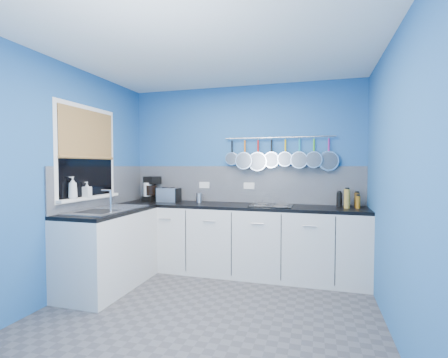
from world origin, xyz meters
The scene contains 41 objects.
floor centered at (0.00, 0.00, -0.01)m, with size 3.20×3.00×0.02m, color #47474C.
ceiling centered at (0.00, 0.00, 2.51)m, with size 3.20×3.00×0.02m, color white.
wall_back centered at (0.00, 1.51, 1.25)m, with size 3.20×0.02×2.50m, color #255B9B.
wall_front centered at (0.00, -1.51, 1.25)m, with size 3.20×0.02×2.50m, color #255B9B.
wall_left centered at (-1.61, 0.00, 1.25)m, with size 0.02×3.00×2.50m, color #255B9B.
wall_right centered at (1.61, 0.00, 1.25)m, with size 0.02×3.00×2.50m, color #255B9B.
backsplash_back centered at (0.00, 1.49, 1.15)m, with size 3.20×0.02×0.50m, color gray.
backsplash_left centered at (-1.59, 0.60, 1.15)m, with size 0.02×1.80×0.50m, color gray.
cabinet_run_back centered at (0.00, 1.20, 0.43)m, with size 3.20×0.60×0.86m, color silver.
worktop_back centered at (0.00, 1.20, 0.88)m, with size 3.20×0.60×0.04m, color black.
cabinet_run_left centered at (-1.30, 0.30, 0.43)m, with size 0.60×1.20×0.86m, color silver.
worktop_left centered at (-1.30, 0.30, 0.88)m, with size 0.60×1.20×0.04m, color black.
window_frame centered at (-1.58, 0.30, 1.55)m, with size 0.01×1.00×1.10m, color white.
window_glass centered at (-1.57, 0.30, 1.55)m, with size 0.01×0.90×1.00m, color black.
bamboo_blind centered at (-1.56, 0.30, 1.77)m, with size 0.01×0.90×0.55m, color #A88145.
window_sill centered at (-1.55, 0.30, 1.04)m, with size 0.10×0.98×0.03m, color white.
sink_unit centered at (-1.30, 0.30, 0.90)m, with size 0.50×0.95×0.01m, color silver.
mixer_tap centered at (-1.14, 0.12, 1.03)m, with size 0.12×0.08×0.26m, color silver, non-canonical shape.
socket_left centered at (-0.55, 1.48, 1.13)m, with size 0.15×0.01×0.09m, color white.
socket_right centered at (0.10, 1.48, 1.13)m, with size 0.15×0.01×0.09m, color white.
pot_rail centered at (0.50, 1.45, 1.78)m, with size 0.02×0.02×1.45m, color silver.
soap_bottle_a centered at (-1.53, 0.01, 1.17)m, with size 0.09×0.09×0.24m, color white.
soap_bottle_b centered at (-1.53, 0.23, 1.14)m, with size 0.08×0.08×0.17m, color white.
paper_towel centered at (-1.35, 1.30, 1.03)m, with size 0.12×0.12×0.26m, color white.
coffee_maker centered at (-1.31, 1.33, 1.08)m, with size 0.20×0.22×0.35m, color black, non-canonical shape.
toaster centered at (-1.01, 1.26, 1.00)m, with size 0.30×0.17×0.19m, color silver.
canister centered at (-0.57, 1.32, 0.96)m, with size 0.08×0.08×0.12m, color silver.
hob centered at (0.45, 1.17, 0.91)m, with size 0.52×0.45×0.01m, color black.
pan_0 centered at (-0.13, 1.44, 1.60)m, with size 0.17×0.07×0.36m, color silver, non-canonical shape.
pan_1 centered at (0.05, 1.44, 1.57)m, with size 0.23×0.10×0.42m, color silver, non-canonical shape.
pan_2 centered at (0.23, 1.44, 1.56)m, with size 0.26×0.07×0.45m, color silver, non-canonical shape.
pan_3 centered at (0.41, 1.44, 1.58)m, with size 0.21×0.06×0.40m, color silver, non-canonical shape.
pan_4 centered at (0.59, 1.44, 1.59)m, with size 0.20×0.09×0.39m, color silver, non-canonical shape.
pan_5 centered at (0.77, 1.44, 1.57)m, with size 0.22×0.10×0.41m, color silver, non-canonical shape.
pan_6 centered at (0.95, 1.44, 1.58)m, with size 0.21×0.10×0.40m, color silver, non-canonical shape.
pan_7 centered at (1.14, 1.44, 1.56)m, with size 0.25×0.05×0.44m, color silver, non-canonical shape.
condiment_0 centered at (1.47, 1.34, 0.99)m, with size 0.06×0.06×0.18m, color brown.
condiment_1 centered at (1.35, 1.31, 0.99)m, with size 0.06×0.06×0.18m, color black.
condiment_2 centered at (1.26, 1.34, 0.99)m, with size 0.07×0.07×0.18m, color black.
condiment_3 centered at (1.47, 1.23, 0.97)m, with size 0.05×0.05×0.15m, color #8C5914.
condiment_4 centered at (1.34, 1.20, 1.01)m, with size 0.07×0.07×0.23m, color olive.
Camera 1 is at (0.99, -2.89, 1.40)m, focal length 26.02 mm.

